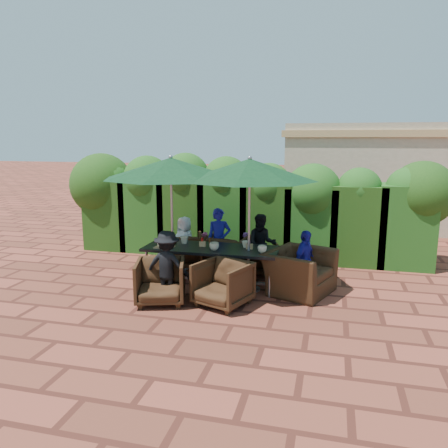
% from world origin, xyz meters
% --- Properties ---
extents(ground, '(80.00, 80.00, 0.00)m').
position_xyz_m(ground, '(0.00, 0.00, 0.00)').
color(ground, brown).
rests_on(ground, ground).
extents(dining_table, '(2.52, 0.90, 0.75)m').
position_xyz_m(dining_table, '(-0.23, 0.01, 0.68)').
color(dining_table, black).
rests_on(dining_table, ground).
extents(umbrella_left, '(2.56, 2.56, 2.46)m').
position_xyz_m(umbrella_left, '(-1.00, 0.03, 2.21)').
color(umbrella_left, gray).
rests_on(umbrella_left, ground).
extents(umbrella_right, '(2.41, 2.41, 2.46)m').
position_xyz_m(umbrella_right, '(0.50, -0.05, 2.21)').
color(umbrella_right, gray).
rests_on(umbrella_right, ground).
extents(chair_far_left, '(1.01, 0.98, 0.82)m').
position_xyz_m(chair_far_left, '(-1.13, 1.03, 0.41)').
color(chair_far_left, black).
rests_on(chair_far_left, ground).
extents(chair_far_mid, '(0.91, 0.86, 0.86)m').
position_xyz_m(chair_far_mid, '(-0.15, 0.92, 0.43)').
color(chair_far_mid, black).
rests_on(chair_far_mid, ground).
extents(chair_far_right, '(0.85, 0.82, 0.70)m').
position_xyz_m(chair_far_right, '(0.57, 1.01, 0.35)').
color(chair_far_right, black).
rests_on(chair_far_right, ground).
extents(chair_near_left, '(0.99, 0.96, 0.83)m').
position_xyz_m(chair_near_left, '(-0.83, -1.04, 0.41)').
color(chair_near_left, black).
rests_on(chair_near_left, ground).
extents(chair_near_right, '(1.02, 0.99, 0.83)m').
position_xyz_m(chair_near_right, '(0.23, -0.91, 0.41)').
color(chair_near_right, black).
rests_on(chair_near_right, ground).
extents(chair_end_right, '(1.15, 1.38, 1.03)m').
position_xyz_m(chair_end_right, '(1.42, 0.05, 0.52)').
color(chair_end_right, black).
rests_on(chair_end_right, ground).
extents(adult_far_left, '(0.64, 0.53, 1.12)m').
position_xyz_m(adult_far_left, '(-1.11, 1.03, 0.56)').
color(adult_far_left, white).
rests_on(adult_far_left, ground).
extents(adult_far_mid, '(0.58, 0.52, 1.35)m').
position_xyz_m(adult_far_mid, '(-0.31, 0.90, 0.67)').
color(adult_far_mid, '#1C1B93').
rests_on(adult_far_mid, ground).
extents(adult_far_right, '(0.66, 0.47, 1.25)m').
position_xyz_m(adult_far_right, '(0.57, 0.99, 0.62)').
color(adult_far_right, black).
rests_on(adult_far_right, ground).
extents(adult_near_left, '(0.79, 0.37, 1.23)m').
position_xyz_m(adult_near_left, '(-0.75, -0.91, 0.61)').
color(adult_near_left, black).
rests_on(adult_near_left, ground).
extents(adult_end_right, '(0.57, 0.75, 1.14)m').
position_xyz_m(adult_end_right, '(1.50, 0.09, 0.57)').
color(adult_end_right, '#1C1B93').
rests_on(adult_end_right, ground).
extents(child_left, '(0.33, 0.29, 0.78)m').
position_xyz_m(child_left, '(-0.70, 1.15, 0.39)').
color(child_left, '#CE487A').
rests_on(child_left, ground).
extents(child_right, '(0.31, 0.26, 0.82)m').
position_xyz_m(child_right, '(0.21, 1.12, 0.41)').
color(child_right, '#974BA2').
rests_on(child_right, ground).
extents(pedestrian_a, '(1.60, 0.63, 1.69)m').
position_xyz_m(pedestrian_a, '(1.89, 4.06, 0.85)').
color(pedestrian_a, '#258A46').
rests_on(pedestrian_a, ground).
extents(pedestrian_b, '(0.90, 0.73, 1.64)m').
position_xyz_m(pedestrian_b, '(2.60, 4.53, 0.82)').
color(pedestrian_b, '#CE487A').
rests_on(pedestrian_b, ground).
extents(pedestrian_c, '(1.09, 0.96, 1.58)m').
position_xyz_m(pedestrian_c, '(3.59, 4.29, 0.79)').
color(pedestrian_c, '#92949A').
rests_on(pedestrian_c, ground).
extents(cup_a, '(0.17, 0.17, 0.13)m').
position_xyz_m(cup_a, '(-1.14, -0.19, 0.82)').
color(cup_a, beige).
rests_on(cup_a, dining_table).
extents(cup_b, '(0.16, 0.16, 0.15)m').
position_xyz_m(cup_b, '(-0.81, 0.16, 0.82)').
color(cup_b, beige).
rests_on(cup_b, dining_table).
extents(cup_c, '(0.18, 0.18, 0.14)m').
position_xyz_m(cup_c, '(-0.12, -0.17, 0.82)').
color(cup_c, beige).
rests_on(cup_c, dining_table).
extents(cup_d, '(0.13, 0.13, 0.12)m').
position_xyz_m(cup_d, '(0.40, 0.16, 0.81)').
color(cup_d, beige).
rests_on(cup_d, dining_table).
extents(cup_e, '(0.17, 0.17, 0.13)m').
position_xyz_m(cup_e, '(0.76, -0.13, 0.82)').
color(cup_e, beige).
rests_on(cup_e, dining_table).
extents(ketchup_bottle, '(0.04, 0.04, 0.17)m').
position_xyz_m(ketchup_bottle, '(-0.42, 0.05, 0.83)').
color(ketchup_bottle, '#B20C0A').
rests_on(ketchup_bottle, dining_table).
extents(sauce_bottle, '(0.04, 0.04, 0.17)m').
position_xyz_m(sauce_bottle, '(-0.27, 0.07, 0.83)').
color(sauce_bottle, '#4C230C').
rests_on(sauce_bottle, dining_table).
extents(serving_tray, '(0.35, 0.25, 0.02)m').
position_xyz_m(serving_tray, '(-1.08, -0.21, 0.76)').
color(serving_tray, '#AE7D54').
rests_on(serving_tray, dining_table).
extents(number_block_left, '(0.12, 0.06, 0.10)m').
position_xyz_m(number_block_left, '(-0.40, 0.03, 0.80)').
color(number_block_left, tan).
rests_on(number_block_left, dining_table).
extents(number_block_right, '(0.12, 0.06, 0.10)m').
position_xyz_m(number_block_right, '(0.49, 0.06, 0.80)').
color(number_block_right, tan).
rests_on(number_block_right, dining_table).
extents(hedge_wall, '(9.10, 1.60, 2.43)m').
position_xyz_m(hedge_wall, '(-0.21, 2.32, 1.31)').
color(hedge_wall, black).
rests_on(hedge_wall, ground).
extents(building, '(6.20, 3.08, 3.20)m').
position_xyz_m(building, '(3.50, 6.99, 1.61)').
color(building, '#C9B595').
rests_on(building, ground).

